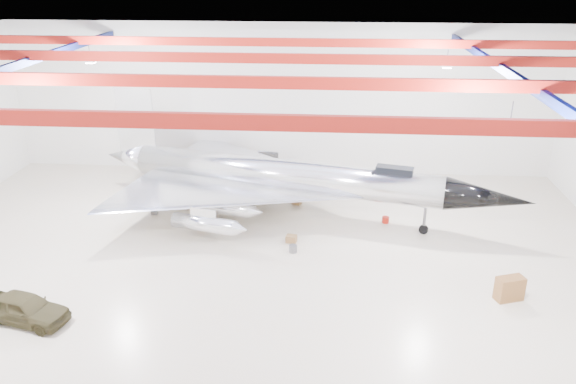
{
  "coord_description": "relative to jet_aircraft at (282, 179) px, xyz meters",
  "views": [
    {
      "loc": [
        3.76,
        -25.47,
        14.96
      ],
      "look_at": [
        1.63,
        2.0,
        3.56
      ],
      "focal_mm": 35.0,
      "sensor_mm": 36.0,
      "label": 1
    }
  ],
  "objects": [
    {
      "name": "floor",
      "position": [
        -0.91,
        -6.83,
        -2.43
      ],
      "size": [
        40.0,
        40.0,
        0.0
      ],
      "primitive_type": "plane",
      "color": "beige",
      "rests_on": "ground"
    },
    {
      "name": "wall_back",
      "position": [
        -0.91,
        8.17,
        3.07
      ],
      "size": [
        40.0,
        0.0,
        40.0
      ],
      "primitive_type": "plane",
      "rotation": [
        1.57,
        0.0,
        0.0
      ],
      "color": "silver",
      "rests_on": "floor"
    },
    {
      "name": "ceiling",
      "position": [
        -0.91,
        -6.83,
        8.57
      ],
      "size": [
        40.0,
        40.0,
        0.0
      ],
      "primitive_type": "plane",
      "rotation": [
        3.14,
        0.0,
        0.0
      ],
      "color": "#0A0F38",
      "rests_on": "wall_back"
    },
    {
      "name": "ceiling_structure",
      "position": [
        -0.91,
        -6.83,
        7.89
      ],
      "size": [
        39.5,
        29.5,
        1.08
      ],
      "color": "maroon",
      "rests_on": "ceiling"
    },
    {
      "name": "jet_aircraft",
      "position": [
        0.0,
        0.0,
        0.0
      ],
      "size": [
        26.82,
        18.69,
        7.41
      ],
      "rotation": [
        0.0,
        0.0,
        -0.24
      ],
      "color": "silver",
      "rests_on": "floor"
    },
    {
      "name": "jeep",
      "position": [
        -10.4,
        -12.26,
        -1.75
      ],
      "size": [
        4.26,
        2.46,
        1.36
      ],
      "primitive_type": "imported",
      "rotation": [
        0.0,
        0.0,
        1.35
      ],
      "color": "#37311B",
      "rests_on": "floor"
    },
    {
      "name": "desk",
      "position": [
        11.55,
        -8.8,
        -1.84
      ],
      "size": [
        1.44,
        1.03,
        1.19
      ],
      "primitive_type": "cube",
      "rotation": [
        0.0,
        0.0,
        0.33
      ],
      "color": "brown",
      "rests_on": "floor"
    },
    {
      "name": "crate_ply",
      "position": [
        -4.53,
        -2.58,
        -2.27
      ],
      "size": [
        0.52,
        0.44,
        0.33
      ],
      "primitive_type": "cube",
      "rotation": [
        0.0,
        0.0,
        0.16
      ],
      "color": "olive",
      "rests_on": "floor"
    },
    {
      "name": "toolbox_red",
      "position": [
        -4.57,
        1.67,
        -2.25
      ],
      "size": [
        0.64,
        0.58,
        0.36
      ],
      "primitive_type": "cube",
      "rotation": [
        0.0,
        0.0,
        0.4
      ],
      "color": "#A91B10",
      "rests_on": "floor"
    },
    {
      "name": "engine_drum",
      "position": [
        1.01,
        -4.91,
        -2.22
      ],
      "size": [
        0.61,
        0.61,
        0.41
      ],
      "primitive_type": "cylinder",
      "rotation": [
        0.0,
        0.0,
        -0.43
      ],
      "color": "#59595B",
      "rests_on": "floor"
    },
    {
      "name": "parts_bin",
      "position": [
        0.79,
        1.73,
        -2.23
      ],
      "size": [
        0.71,
        0.65,
        0.41
      ],
      "primitive_type": "cube",
      "rotation": [
        0.0,
        0.0,
        -0.4
      ],
      "color": "olive",
      "rests_on": "floor"
    },
    {
      "name": "crate_small",
      "position": [
        -8.15,
        -0.59,
        -2.3
      ],
      "size": [
        0.41,
        0.34,
        0.27
      ],
      "primitive_type": "cube",
      "rotation": [
        0.0,
        0.0,
        0.1
      ],
      "color": "#59595B",
      "rests_on": "floor"
    },
    {
      "name": "tool_chest",
      "position": [
        6.43,
        -0.71,
        -2.24
      ],
      "size": [
        0.56,
        0.56,
        0.39
      ],
      "primitive_type": "cylinder",
      "rotation": [
        0.0,
        0.0,
        0.37
      ],
      "color": "#A91B10",
      "rests_on": "floor"
    },
    {
      "name": "oil_barrel",
      "position": [
        0.83,
        -3.73,
        -2.22
      ],
      "size": [
        0.67,
        0.58,
        0.41
      ],
      "primitive_type": "cube",
      "rotation": [
        0.0,
        0.0,
        -0.2
      ],
      "color": "olive",
      "rests_on": "floor"
    },
    {
      "name": "spares_box",
      "position": [
        0.57,
        2.81,
        -2.26
      ],
      "size": [
        0.42,
        0.42,
        0.35
      ],
      "primitive_type": "cylinder",
      "rotation": [
        0.0,
        0.0,
        0.11
      ],
      "color": "#59595B",
      "rests_on": "floor"
    }
  ]
}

